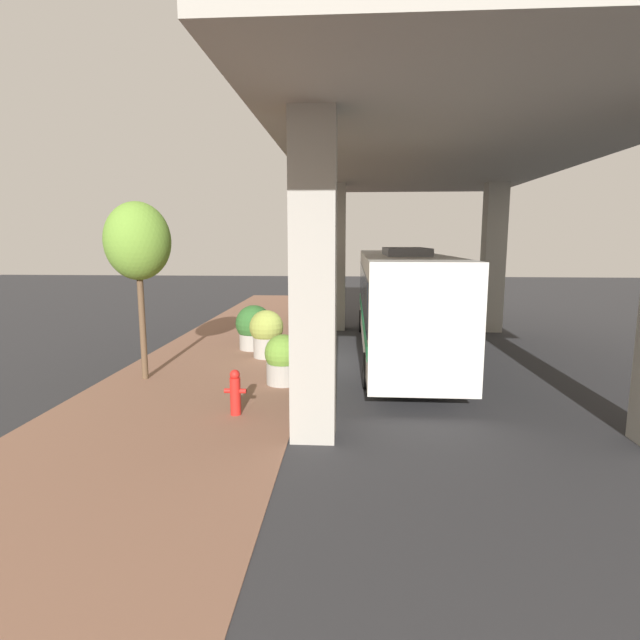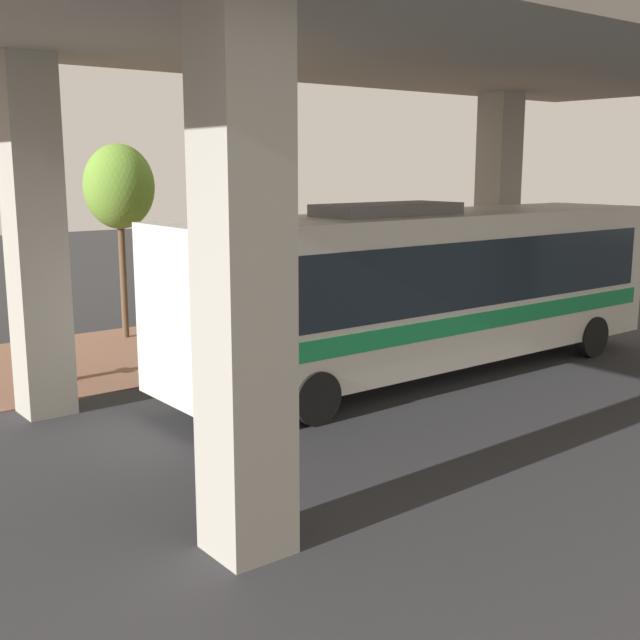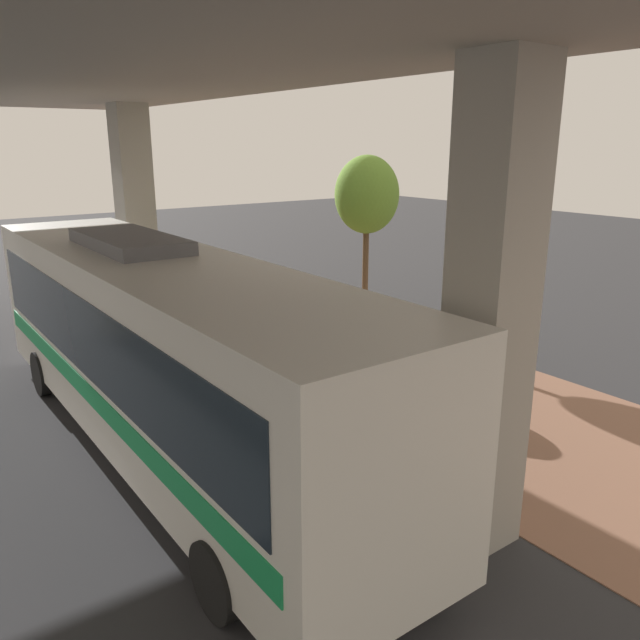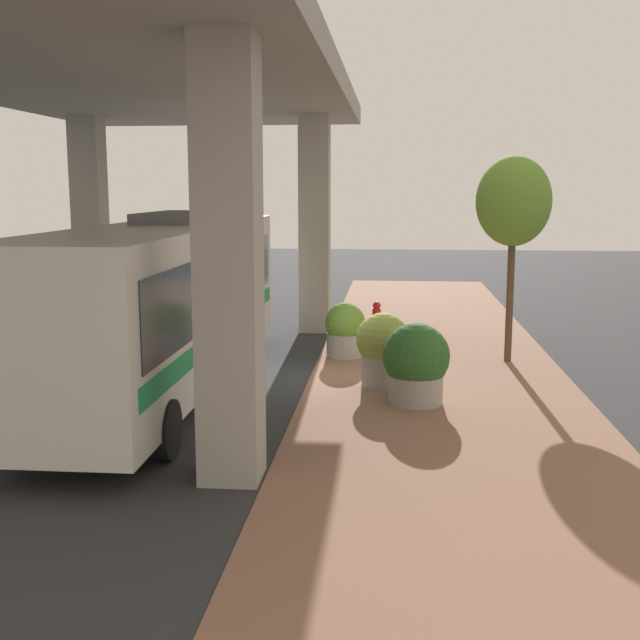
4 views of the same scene
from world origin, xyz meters
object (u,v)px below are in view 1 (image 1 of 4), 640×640
(planter_front, at_px, (254,327))
(planter_middle, at_px, (267,333))
(bus, at_px, (400,298))
(fire_hydrant, at_px, (235,392))
(planter_back, at_px, (283,360))
(street_tree_near, at_px, (138,242))

(planter_front, bearing_deg, planter_middle, -61.62)
(bus, relative_size, fire_hydrant, 11.41)
(planter_middle, height_order, planter_back, planter_middle)
(fire_hydrant, bearing_deg, planter_middle, 92.53)
(planter_back, distance_m, street_tree_near, 5.31)
(bus, bearing_deg, planter_middle, -171.90)
(bus, bearing_deg, fire_hydrant, -124.21)
(bus, xyz_separation_m, planter_front, (-5.36, 0.62, -1.24))
(fire_hydrant, xyz_separation_m, street_tree_near, (-3.39, 2.86, 3.46))
(planter_front, relative_size, planter_middle, 1.00)
(fire_hydrant, relative_size, planter_front, 0.66)
(bus, xyz_separation_m, street_tree_near, (-7.79, -3.62, 1.94))
(bus, distance_m, street_tree_near, 8.81)
(bus, relative_size, planter_middle, 7.50)
(bus, height_order, street_tree_near, street_tree_near)
(fire_hydrant, bearing_deg, planter_front, 97.63)
(fire_hydrant, height_order, planter_front, planter_front)
(bus, bearing_deg, street_tree_near, -155.10)
(bus, distance_m, fire_hydrant, 7.98)
(planter_back, bearing_deg, planter_front, 111.02)
(bus, height_order, planter_back, bus)
(planter_back, relative_size, street_tree_near, 0.28)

